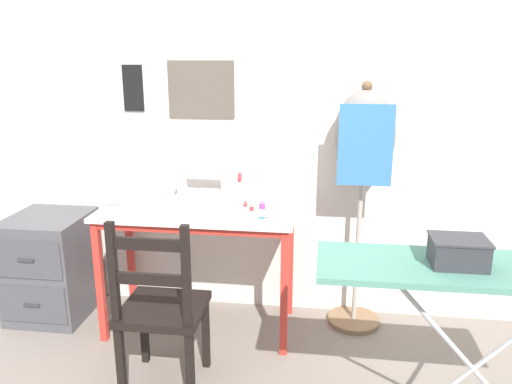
# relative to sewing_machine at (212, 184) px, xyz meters

# --- Properties ---
(ground_plane) EXTENTS (14.00, 14.00, 0.00)m
(ground_plane) POSITION_rel_sewing_machine_xyz_m (-0.07, -0.36, -0.88)
(ground_plane) COLOR gray
(wall_back) EXTENTS (10.00, 0.07, 2.55)m
(wall_back) POSITION_rel_sewing_machine_xyz_m (-0.07, 0.25, 0.39)
(wall_back) COLOR silver
(wall_back) RESTS_ON ground_plane
(sewing_table) EXTENTS (1.13, 0.54, 0.76)m
(sewing_table) POSITION_rel_sewing_machine_xyz_m (-0.07, -0.10, -0.22)
(sewing_table) COLOR silver
(sewing_table) RESTS_ON ground_plane
(sewing_machine) EXTENTS (0.37, 0.15, 0.29)m
(sewing_machine) POSITION_rel_sewing_machine_xyz_m (0.00, 0.00, 0.00)
(sewing_machine) COLOR white
(sewing_machine) RESTS_ON sewing_table
(fabric_bowl) EXTENTS (0.11, 0.11, 0.04)m
(fabric_bowl) POSITION_rel_sewing_machine_xyz_m (-0.53, -0.22, -0.10)
(fabric_bowl) COLOR silver
(fabric_bowl) RESTS_ON sewing_table
(scissors) EXTENTS (0.15, 0.05, 0.01)m
(scissors) POSITION_rel_sewing_machine_xyz_m (0.36, -0.21, -0.12)
(scissors) COLOR silver
(scissors) RESTS_ON sewing_table
(thread_spool_near_machine) EXTENTS (0.03, 0.03, 0.03)m
(thread_spool_near_machine) POSITION_rel_sewing_machine_xyz_m (0.20, -0.02, -0.11)
(thread_spool_near_machine) COLOR red
(thread_spool_near_machine) RESTS_ON sewing_table
(thread_spool_mid_table) EXTENTS (0.03, 0.03, 0.03)m
(thread_spool_mid_table) POSITION_rel_sewing_machine_xyz_m (0.25, -0.09, -0.11)
(thread_spool_mid_table) COLOR red
(thread_spool_mid_table) RESTS_ON sewing_table
(thread_spool_far_edge) EXTENTS (0.04, 0.04, 0.04)m
(thread_spool_far_edge) POSITION_rel_sewing_machine_xyz_m (0.30, -0.05, -0.10)
(thread_spool_far_edge) COLOR purple
(thread_spool_far_edge) RESTS_ON sewing_table
(wooden_chair) EXTENTS (0.40, 0.38, 0.91)m
(wooden_chair) POSITION_rel_sewing_machine_xyz_m (-0.11, -0.68, -0.46)
(wooden_chair) COLOR black
(wooden_chair) RESTS_ON ground_plane
(filing_cabinet) EXTENTS (0.46, 0.51, 0.66)m
(filing_cabinet) POSITION_rel_sewing_machine_xyz_m (-1.04, -0.05, -0.56)
(filing_cabinet) COLOR #4C4C51
(filing_cabinet) RESTS_ON ground_plane
(dress_form) EXTENTS (0.35, 0.32, 1.48)m
(dress_form) POSITION_rel_sewing_machine_xyz_m (0.87, 0.07, 0.21)
(dress_form) COLOR #846647
(dress_form) RESTS_ON ground_plane
(ironing_board) EXTENTS (1.26, 0.37, 0.86)m
(ironing_board) POSITION_rel_sewing_machine_xyz_m (1.26, -0.96, -0.07)
(ironing_board) COLOR #518E7A
(ironing_board) RESTS_ON ground_plane
(storage_box) EXTENTS (0.21, 0.16, 0.11)m
(storage_box) POSITION_rel_sewing_machine_xyz_m (1.15, -0.96, 0.03)
(storage_box) COLOR #333338
(storage_box) RESTS_ON ironing_board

